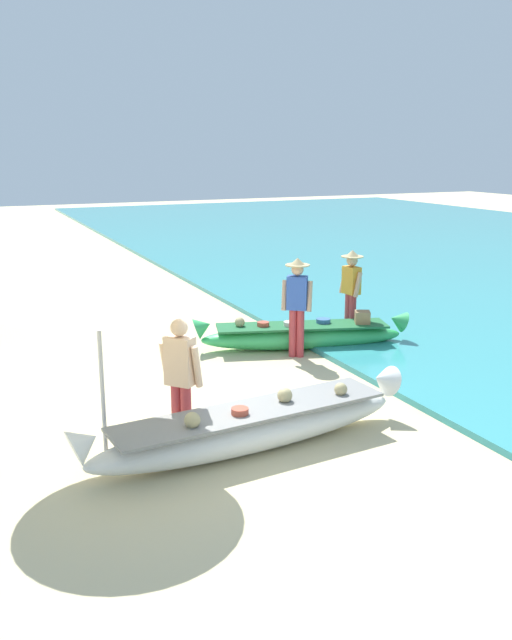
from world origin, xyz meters
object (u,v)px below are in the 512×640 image
object	(u,v)px
person_tourist_customer	(180,375)
person_vendor_assistant	(351,288)
person_vendor_hatted	(297,300)
patio_umbrella_large	(96,289)
boat_green_midground	(302,335)
boat_white_foreground	(252,427)

from	to	relation	value
person_tourist_customer	person_vendor_assistant	bearing A→B (deg)	36.00
person_vendor_hatted	patio_umbrella_large	size ratio (longest dim) A/B	0.77
person_tourist_customer	boat_green_midground	bearing A→B (deg)	42.29
boat_white_foreground	patio_umbrella_large	size ratio (longest dim) A/B	1.96
boat_green_midground	person_tourist_customer	size ratio (longest dim) A/B	2.46
boat_green_midground	person_tourist_customer	distance (m)	4.70
boat_green_midground	person_vendor_assistant	distance (m)	1.47
boat_green_midground	person_tourist_customer	xyz separation A→B (m)	(-3.44, -3.13, 0.67)
person_vendor_hatted	patio_umbrella_large	xyz separation A→B (m)	(-4.13, -2.96, 1.12)
person_tourist_customer	patio_umbrella_large	distance (m)	1.64
boat_white_foreground	person_tourist_customer	distance (m)	1.13
boat_white_foreground	patio_umbrella_large	world-z (taller)	patio_umbrella_large
boat_green_midground	person_vendor_assistant	world-z (taller)	person_vendor_assistant
boat_white_foreground	boat_green_midground	xyz separation A→B (m)	(2.69, 3.67, -0.03)
person_vendor_hatted	person_vendor_assistant	xyz separation A→B (m)	(1.56, 0.66, -0.02)
person_tourist_customer	person_vendor_assistant	xyz separation A→B (m)	(4.66, 3.39, 0.10)
boat_white_foreground	patio_umbrella_large	distance (m)	2.62
person_vendor_hatted	person_tourist_customer	bearing A→B (deg)	-138.69
boat_green_midground	person_vendor_hatted	world-z (taller)	person_vendor_hatted
person_vendor_assistant	patio_umbrella_large	world-z (taller)	patio_umbrella_large
boat_green_midground	patio_umbrella_large	bearing A→B (deg)	-143.06
boat_white_foreground	boat_green_midground	distance (m)	4.55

